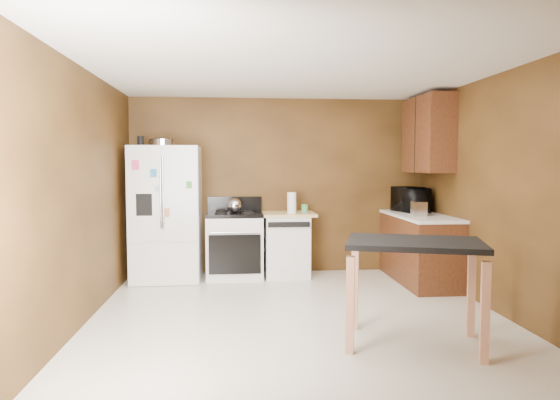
{
  "coord_description": "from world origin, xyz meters",
  "views": [
    {
      "loc": [
        -0.63,
        -4.9,
        1.55
      ],
      "look_at": [
        -0.11,
        0.85,
        1.14
      ],
      "focal_mm": 32.0,
      "sensor_mm": 36.0,
      "label": 1
    }
  ],
  "objects": [
    {
      "name": "refrigerator",
      "position": [
        -1.55,
        1.86,
        0.9
      ],
      "size": [
        0.9,
        0.8,
        1.8
      ],
      "color": "white",
      "rests_on": "ground"
    },
    {
      "name": "dishwasher",
      "position": [
        0.08,
        1.95,
        0.45
      ],
      "size": [
        0.78,
        0.63,
        0.89
      ],
      "color": "white",
      "rests_on": "ground"
    },
    {
      "name": "pen_cup",
      "position": [
        -1.86,
        1.77,
        1.86
      ],
      "size": [
        0.08,
        0.08,
        0.12
      ],
      "primitive_type": "cylinder",
      "color": "black",
      "rests_on": "refrigerator"
    },
    {
      "name": "roasting_pan",
      "position": [
        -1.59,
        1.9,
        1.85
      ],
      "size": [
        0.37,
        0.37,
        0.09
      ],
      "primitive_type": "cylinder",
      "color": "silver",
      "rests_on": "refrigerator"
    },
    {
      "name": "wall_right",
      "position": [
        2.1,
        0.0,
        1.25
      ],
      "size": [
        0.0,
        4.5,
        4.5
      ],
      "primitive_type": "plane",
      "rotation": [
        1.57,
        0.0,
        -1.57
      ],
      "color": "brown",
      "rests_on": "ground"
    },
    {
      "name": "floor",
      "position": [
        0.0,
        0.0,
        0.0
      ],
      "size": [
        4.5,
        4.5,
        0.0
      ],
      "primitive_type": "plane",
      "color": "beige",
      "rests_on": "ground"
    },
    {
      "name": "island",
      "position": [
        0.9,
        -0.81,
        0.76
      ],
      "size": [
        1.3,
        1.05,
        0.91
      ],
      "color": "black",
      "rests_on": "ground"
    },
    {
      "name": "microwave",
      "position": [
        1.8,
        1.81,
        1.06
      ],
      "size": [
        0.49,
        0.63,
        0.31
      ],
      "primitive_type": "imported",
      "rotation": [
        0.0,
        0.0,
        1.79
      ],
      "color": "black",
      "rests_on": "right_cabinets"
    },
    {
      "name": "wall_left",
      "position": [
        -2.1,
        0.0,
        1.25
      ],
      "size": [
        0.0,
        4.5,
        4.5
      ],
      "primitive_type": "plane",
      "rotation": [
        1.57,
        0.0,
        1.57
      ],
      "color": "brown",
      "rests_on": "ground"
    },
    {
      "name": "ceiling",
      "position": [
        0.0,
        0.0,
        2.5
      ],
      "size": [
        4.5,
        4.5,
        0.0
      ],
      "primitive_type": "plane",
      "rotation": [
        3.14,
        0.0,
        0.0
      ],
      "color": "white",
      "rests_on": "ground"
    },
    {
      "name": "right_cabinets",
      "position": [
        1.84,
        1.48,
        0.91
      ],
      "size": [
        0.63,
        1.58,
        2.45
      ],
      "color": "brown",
      "rests_on": "ground"
    },
    {
      "name": "wall_back",
      "position": [
        0.0,
        2.25,
        1.25
      ],
      "size": [
        4.2,
        0.0,
        4.2
      ],
      "primitive_type": "plane",
      "rotation": [
        1.57,
        0.0,
        0.0
      ],
      "color": "brown",
      "rests_on": "ground"
    },
    {
      "name": "toaster",
      "position": [
        1.73,
        1.31,
        0.99
      ],
      "size": [
        0.17,
        0.26,
        0.18
      ],
      "primitive_type": "cube",
      "rotation": [
        0.0,
        0.0,
        -0.09
      ],
      "color": "silver",
      "rests_on": "right_cabinets"
    },
    {
      "name": "gas_range",
      "position": [
        -0.64,
        1.92,
        0.46
      ],
      "size": [
        0.76,
        0.68,
        1.1
      ],
      "color": "white",
      "rests_on": "ground"
    },
    {
      "name": "kettle",
      "position": [
        -0.64,
        1.85,
        1.0
      ],
      "size": [
        0.2,
        0.2,
        0.2
      ],
      "primitive_type": "sphere",
      "color": "silver",
      "rests_on": "gas_range"
    },
    {
      "name": "wall_front",
      "position": [
        0.0,
        -2.25,
        1.25
      ],
      "size": [
        4.2,
        0.0,
        4.2
      ],
      "primitive_type": "plane",
      "rotation": [
        -1.57,
        0.0,
        0.0
      ],
      "color": "brown",
      "rests_on": "ground"
    },
    {
      "name": "paper_towel",
      "position": [
        0.14,
        1.84,
        1.03
      ],
      "size": [
        0.13,
        0.13,
        0.29
      ],
      "primitive_type": "cylinder",
      "rotation": [
        0.0,
        0.0,
        -0.02
      ],
      "color": "white",
      "rests_on": "dishwasher"
    },
    {
      "name": "green_canister",
      "position": [
        0.34,
        2.04,
        0.94
      ],
      "size": [
        0.1,
        0.1,
        0.11
      ],
      "primitive_type": "cylinder",
      "rotation": [
        0.0,
        0.0,
        -0.03
      ],
      "color": "#42AC63",
      "rests_on": "dishwasher"
    }
  ]
}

